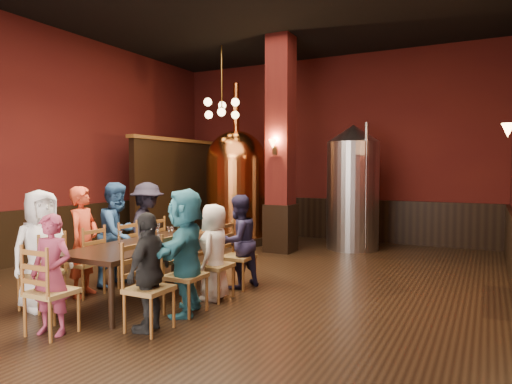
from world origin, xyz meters
The scene contains 37 objects.
room centered at (0.00, 0.00, 2.25)m, with size 10.00×10.02×4.50m.
wainscot_back centered at (0.00, 4.96, 0.50)m, with size 7.90×0.08×1.00m, color black.
wainscot_left centered at (-3.96, 0.00, 0.50)m, with size 0.08×9.90×1.00m, color black.
column centered at (-0.30, 2.80, 2.25)m, with size 0.58×0.58×4.50m, color #49140F.
partition centered at (-3.20, 3.20, 1.20)m, with size 0.22×3.50×2.40m, color black.
pendant_cluster centered at (-1.80, 2.90, 3.10)m, with size 0.90×0.90×1.70m, color #A57226, non-canonical shape.
sconce_column centered at (-0.30, 2.50, 2.20)m, with size 0.20×0.20×0.36m, color black, non-canonical shape.
dining_table centered at (-0.51, -1.16, 0.69)m, with size 1.02×2.41×0.75m.
chair_0 centered at (-1.35, -2.17, 0.46)m, with size 0.46×0.46×0.92m, color brown, non-canonical shape.
person_0 centered at (-1.35, -2.17, 0.75)m, with size 0.73×0.48×1.49m, color white.
chair_1 centered at (-1.35, -1.50, 0.46)m, with size 0.46×0.46×0.92m, color brown, non-canonical shape.
person_1 centered at (-1.35, -1.50, 0.76)m, with size 0.55×0.36×1.51m, color #BB3A20.
chair_2 centered at (-1.36, -0.84, 0.46)m, with size 0.46×0.46×0.92m, color brown, non-canonical shape.
person_2 centered at (-1.36, -0.84, 0.77)m, with size 0.75×0.37×1.55m, color navy.
chair_3 centered at (-1.36, -0.17, 0.46)m, with size 0.46×0.46×0.92m, color brown, non-canonical shape.
person_3 centered at (-1.36, -0.17, 0.77)m, with size 0.99×0.57×1.53m, color black.
chair_4 centered at (0.35, -2.15, 0.46)m, with size 0.46×0.46×0.92m, color brown, non-canonical shape.
person_4 centered at (0.35, -2.15, 0.65)m, with size 0.76×0.31×1.29m, color black.
chair_5 centered at (0.35, -1.48, 0.46)m, with size 0.46×0.46×0.92m, color brown, non-canonical shape.
person_5 centered at (0.35, -1.48, 0.76)m, with size 1.41×0.45×1.52m, color teal.
chair_6 centered at (0.34, -0.82, 0.46)m, with size 0.46×0.46×0.92m, color brown, non-canonical shape.
person_6 centered at (0.34, -0.82, 0.64)m, with size 0.63×0.41×1.28m, color white.
chair_7 centered at (0.34, -0.15, 0.46)m, with size 0.46×0.46×0.92m, color brown, non-canonical shape.
person_7 centered at (0.34, -0.15, 0.68)m, with size 0.67×0.33×1.37m, color #201C39.
chair_8 centered at (-0.49, -2.71, 0.46)m, with size 0.46×0.46×0.92m, color brown, non-canonical shape.
person_8 centered at (-0.49, -2.71, 0.64)m, with size 0.47×0.31×1.28m, color #872D45.
copper_kettle centered at (-1.70, 3.39, 1.36)m, with size 1.66×1.66×3.74m.
steel_vessel centered at (0.98, 3.77, 1.35)m, with size 1.34×1.34×2.69m.
rose_vase centered at (-0.70, -0.16, 0.95)m, with size 0.18×0.18×0.31m.
wine_glass_0 centered at (-0.85, -0.51, 0.83)m, with size 0.07×0.07×0.17m, color white, non-canonical shape.
wine_glass_1 centered at (-0.47, -0.41, 0.83)m, with size 0.07×0.07×0.17m, color white, non-canonical shape.
wine_glass_2 centered at (-0.82, -0.73, 0.83)m, with size 0.07×0.07×0.17m, color white, non-canonical shape.
wine_glass_3 centered at (-0.61, -0.83, 0.83)m, with size 0.07×0.07×0.17m, color white, non-canonical shape.
wine_glass_4 centered at (-0.75, -0.65, 0.83)m, with size 0.07×0.07×0.17m, color white, non-canonical shape.
wine_glass_5 centered at (-0.80, -1.38, 0.83)m, with size 0.07×0.07×0.17m, color white, non-canonical shape.
wine_glass_6 centered at (-0.49, -0.72, 0.83)m, with size 0.07×0.07×0.17m, color white, non-canonical shape.
wine_glass_7 centered at (-0.47, -0.67, 0.83)m, with size 0.07×0.07×0.17m, color white, non-canonical shape.
Camera 1 is at (3.60, -5.95, 1.76)m, focal length 32.00 mm.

